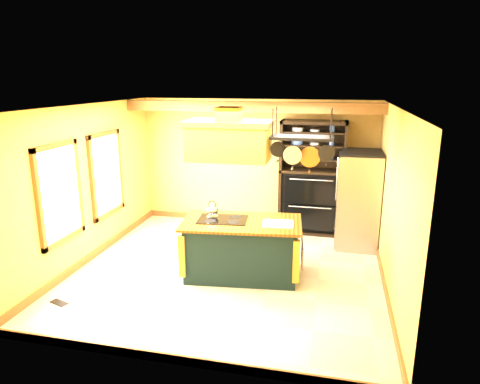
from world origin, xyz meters
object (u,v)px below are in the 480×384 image
at_px(range_hood, 229,139).
at_px(kitchen_island, 242,248).
at_px(hutch, 312,190).
at_px(refrigerator, 358,202).
at_px(pot_rack, 302,144).

bearing_deg(range_hood, kitchen_island, 0.15).
bearing_deg(hutch, refrigerator, -33.72).
xyz_separation_m(pot_rack, refrigerator, (0.94, 1.76, -1.32)).
relative_size(kitchen_island, hutch, 0.86).
distance_m(pot_rack, hutch, 2.69).
distance_m(refrigerator, hutch, 1.08).
height_order(pot_rack, refrigerator, pot_rack).
height_order(kitchen_island, pot_rack, pot_rack).
xyz_separation_m(refrigerator, hutch, (-0.90, 0.60, 0.02)).
xyz_separation_m(range_hood, hutch, (1.15, 2.36, -1.34)).
relative_size(range_hood, refrigerator, 0.73).
bearing_deg(pot_rack, kitchen_island, -179.87).
xyz_separation_m(pot_rack, hutch, (0.05, 2.35, -1.30)).
bearing_deg(refrigerator, pot_rack, -118.24).
relative_size(range_hood, hutch, 0.57).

